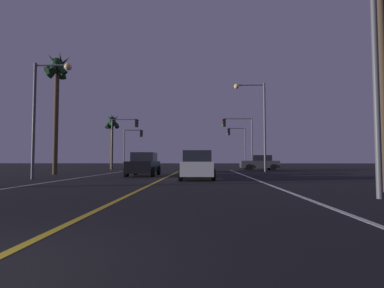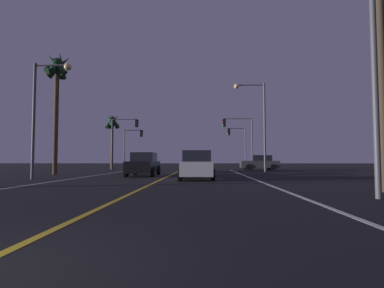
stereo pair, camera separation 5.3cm
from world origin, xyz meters
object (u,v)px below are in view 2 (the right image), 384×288
object	(u,v)px
car_crossing_side	(260,163)
utility_pole_right	(381,42)
car_ahead_far	(201,163)
traffic_light_near_right	(238,132)
car_lead_same_lane	(197,166)
palm_tree_left_mid	(57,77)
traffic_light_far_right	(237,139)
street_lamp_right_far	(257,115)
palm_tree_left_far	(112,125)
car_oncoming	(144,165)
traffic_light_near_left	(124,132)
traffic_light_far_left	(133,140)
street_lamp_left_mid	(44,103)
street_lamp_right_near	(354,24)

from	to	relation	value
car_crossing_side	utility_pole_right	world-z (taller)	utility_pole_right
car_ahead_far	traffic_light_near_right	distance (m)	7.63
car_lead_same_lane	traffic_light_near_right	size ratio (longest dim) A/B	0.73
palm_tree_left_mid	traffic_light_far_right	bearing A→B (deg)	45.04
street_lamp_right_far	palm_tree_left_far	distance (m)	20.80
car_oncoming	utility_pole_right	distance (m)	15.93
car_oncoming	car_lead_same_lane	size ratio (longest dim) A/B	1.00
traffic_light_near_left	traffic_light_far_left	world-z (taller)	traffic_light_near_left
car_lead_same_lane	traffic_light_near_left	bearing A→B (deg)	28.08
street_lamp_left_mid	street_lamp_right_far	bearing A→B (deg)	29.61
traffic_light_near_right	utility_pole_right	bearing A→B (deg)	96.50
traffic_light_far_right	street_lamp_right_near	bearing A→B (deg)	90.46
car_oncoming	palm_tree_left_mid	xyz separation A→B (m)	(-7.46, 1.76, 7.02)
car_ahead_far	street_lamp_left_mid	xyz separation A→B (m)	(-9.36, -11.36, 3.74)
car_oncoming	traffic_light_near_right	world-z (taller)	traffic_light_near_right
traffic_light_near_left	car_lead_same_lane	bearing A→B (deg)	-61.92
car_oncoming	street_lamp_right_near	bearing A→B (deg)	35.62
car_ahead_far	traffic_light_near_right	world-z (taller)	traffic_light_near_right
street_lamp_right_near	street_lamp_right_far	size ratio (longest dim) A/B	1.09
utility_pole_right	palm_tree_left_mid	world-z (taller)	utility_pole_right
car_oncoming	street_lamp_right_near	xyz separation A→B (m)	(8.99, -12.55, 4.53)
car_ahead_far	street_lamp_left_mid	distance (m)	15.18
street_lamp_left_mid	palm_tree_left_far	world-z (taller)	palm_tree_left_far
car_lead_same_lane	palm_tree_left_mid	size ratio (longest dim) A/B	0.44
car_lead_same_lane	street_lamp_right_near	bearing A→B (deg)	-150.01
car_oncoming	traffic_light_near_right	xyz separation A→B (m)	(8.30, 12.50, 3.54)
street_lamp_right_near	palm_tree_left_mid	bearing A→B (deg)	-41.03
traffic_light_near_right	traffic_light_far_right	distance (m)	5.53
street_lamp_left_mid	palm_tree_left_mid	xyz separation A→B (m)	(-2.17, 5.89, 3.28)
street_lamp_left_mid	utility_pole_right	world-z (taller)	utility_pole_right
traffic_light_far_right	palm_tree_left_far	bearing A→B (deg)	4.49
car_oncoming	traffic_light_far_left	world-z (taller)	traffic_light_far_left
traffic_light_far_right	utility_pole_right	xyz separation A→B (m)	(2.19, -28.58, 1.59)
car_oncoming	palm_tree_left_far	distance (m)	18.96
traffic_light_far_left	palm_tree_left_mid	distance (m)	16.90
traffic_light_far_left	street_lamp_left_mid	xyz separation A→B (m)	(-0.32, -22.12, 0.72)
car_ahead_far	car_crossing_side	bearing A→B (deg)	-48.97
car_crossing_side	street_lamp_right_near	distance (m)	26.13
traffic_light_near_right	street_lamp_left_mid	distance (m)	21.47
street_lamp_right_near	utility_pole_right	distance (m)	2.77
car_oncoming	traffic_light_far_right	xyz separation A→B (m)	(8.75, 18.00, 3.13)
car_crossing_side	car_oncoming	bearing A→B (deg)	50.46
street_lamp_left_mid	utility_pole_right	size ratio (longest dim) A/B	0.67
traffic_light_far_right	traffic_light_far_left	distance (m)	13.72
street_lamp_left_mid	street_lamp_right_far	world-z (taller)	street_lamp_right_far
traffic_light_near_left	palm_tree_left_far	world-z (taller)	palm_tree_left_far
palm_tree_left_far	car_lead_same_lane	bearing A→B (deg)	-60.90
car_lead_same_lane	traffic_light_near_right	bearing A→B (deg)	-14.87
palm_tree_left_mid	street_lamp_right_near	bearing A→B (deg)	-41.03
car_ahead_far	palm_tree_left_mid	world-z (taller)	palm_tree_left_mid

